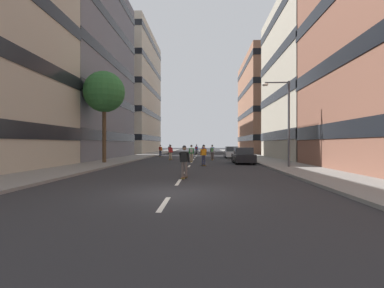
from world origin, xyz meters
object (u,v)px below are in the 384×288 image
at_px(skater_2, 212,151).
at_px(skater_4, 184,160).
at_px(skater_0, 160,150).
at_px(skater_3, 204,152).
at_px(skater_1, 212,151).
at_px(skater_8, 196,149).
at_px(skater_6, 191,152).
at_px(skater_10, 203,149).
at_px(skater_7, 170,149).
at_px(streetlamp_right, 284,114).
at_px(parked_car_mid, 232,153).
at_px(street_tree_near, 104,92).
at_px(parked_car_near, 243,156).
at_px(skater_5, 204,154).
at_px(skater_9, 170,151).

relative_size(skater_2, skater_4, 1.00).
relative_size(skater_0, skater_3, 1.00).
xyz_separation_m(skater_2, skater_4, (-2.01, -17.42, -0.03)).
xyz_separation_m(skater_1, skater_3, (-1.07, -5.46, 0.03)).
bearing_deg(skater_3, skater_8, 94.08).
distance_m(skater_6, skater_10, 23.28).
xyz_separation_m(skater_0, skater_4, (5.41, -26.69, -0.03)).
relative_size(skater_2, skater_8, 1.00).
bearing_deg(skater_6, skater_3, 56.36).
xyz_separation_m(skater_2, skater_7, (-6.91, 16.51, -0.03)).
bearing_deg(streetlamp_right, skater_2, 115.44).
height_order(skater_7, skater_10, same).
bearing_deg(skater_3, skater_6, -123.64).
distance_m(parked_car_mid, street_tree_near, 18.88).
bearing_deg(parked_car_near, parked_car_mid, 90.00).
bearing_deg(skater_2, skater_0, 128.66).
bearing_deg(skater_10, street_tree_near, -109.38).
distance_m(skater_0, skater_2, 11.88).
height_order(street_tree_near, skater_5, street_tree_near).
height_order(streetlamp_right, skater_10, streetlamp_right).
height_order(skater_3, skater_6, same).
bearing_deg(skater_2, skater_5, -96.68).
xyz_separation_m(skater_8, skater_10, (1.21, 3.01, -0.03)).
xyz_separation_m(skater_0, skater_5, (6.44, -17.64, -0.03)).
xyz_separation_m(parked_car_near, skater_9, (-7.63, 5.71, 0.29)).
xyz_separation_m(street_tree_near, skater_9, (5.40, 6.82, -5.70)).
bearing_deg(skater_4, skater_6, 90.93).
bearing_deg(parked_car_mid, street_tree_near, -136.69).
height_order(skater_4, skater_5, same).
bearing_deg(streetlamp_right, skater_7, 113.81).
distance_m(streetlamp_right, skater_7, 30.00).
bearing_deg(parked_car_mid, skater_7, 131.99).
relative_size(skater_1, skater_9, 1.00).
height_order(skater_2, skater_10, same).
xyz_separation_m(parked_car_mid, skater_4, (-4.79, -23.16, 0.29)).
xyz_separation_m(skater_4, skater_5, (1.03, 9.05, 0.00)).
bearing_deg(streetlamp_right, skater_0, 122.03).
bearing_deg(streetlamp_right, skater_5, 158.36).
relative_size(parked_car_near, street_tree_near, 0.52).
bearing_deg(skater_2, street_tree_near, -147.45).
height_order(skater_5, skater_8, same).
distance_m(skater_7, skater_10, 6.67).
relative_size(skater_0, skater_5, 1.00).
bearing_deg(street_tree_near, skater_5, -11.12).
distance_m(street_tree_near, skater_7, 23.98).
bearing_deg(skater_9, skater_0, 105.95).
bearing_deg(parked_car_near, skater_0, 124.75).
bearing_deg(skater_0, skater_6, -68.04).
xyz_separation_m(skater_5, skater_10, (-0.05, 28.02, 0.00)).
bearing_deg(skater_0, streetlamp_right, -57.97).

